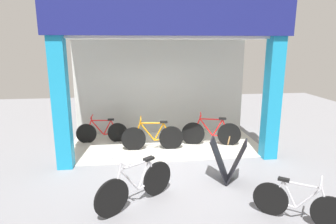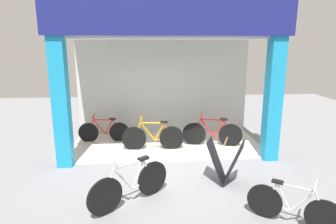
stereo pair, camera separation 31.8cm
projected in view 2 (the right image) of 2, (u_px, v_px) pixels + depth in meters
ground_plane at (170, 162)px, 7.36m from camera, size 19.00×19.00×0.00m
shop_facade at (166, 73)px, 8.14m from camera, size 5.70×2.86×4.00m
bicycle_inside_0 at (153, 137)px, 8.11m from camera, size 1.73×0.47×0.95m
bicycle_inside_1 at (212, 133)px, 8.43m from camera, size 1.71×0.49×0.95m
bicycle_inside_2 at (104, 131)px, 8.79m from camera, size 1.53×0.42×0.84m
bicycle_parked_0 at (130, 185)px, 5.35m from camera, size 1.41×1.10×0.96m
bicycle_parked_1 at (293, 207)px, 4.72m from camera, size 1.23×0.94×0.83m
sandwich_board_sign at (225, 162)px, 6.16m from camera, size 0.88×0.74×0.96m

